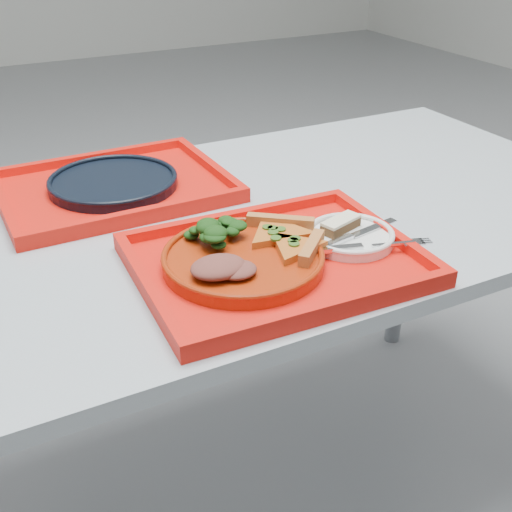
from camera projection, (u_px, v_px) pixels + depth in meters
name	position (u px, v px, depth m)	size (l,w,h in m)	color
ground	(239.00, 487.00, 1.59)	(10.00, 10.00, 0.00)	gray
table	(234.00, 249.00, 1.26)	(1.60, 0.80, 0.75)	#98A1AA
tray_main	(276.00, 264.00, 1.05)	(0.45, 0.35, 0.01)	red
tray_far	(114.00, 190.00, 1.32)	(0.45, 0.35, 0.01)	red
dinner_plate	(243.00, 261.00, 1.03)	(0.26, 0.26, 0.02)	#98270A
side_plate	(350.00, 238.00, 1.10)	(0.15, 0.15, 0.01)	white
navy_plate	(113.00, 183.00, 1.31)	(0.26, 0.26, 0.02)	black
pizza_slice_a	(295.00, 245.00, 1.04)	(0.11, 0.10, 0.02)	orange
pizza_slice_b	(278.00, 230.00, 1.08)	(0.13, 0.12, 0.02)	orange
salad_heap	(219.00, 230.00, 1.05)	(0.09, 0.08, 0.05)	black
meat_portion	(218.00, 267.00, 0.97)	(0.09, 0.07, 0.03)	brown
dessert_bar	(341.00, 224.00, 1.11)	(0.08, 0.05, 0.02)	#452C17
knife	(358.00, 233.00, 1.09)	(0.18, 0.02, 0.01)	silver
fork	(371.00, 245.00, 1.06)	(0.18, 0.02, 0.01)	silver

